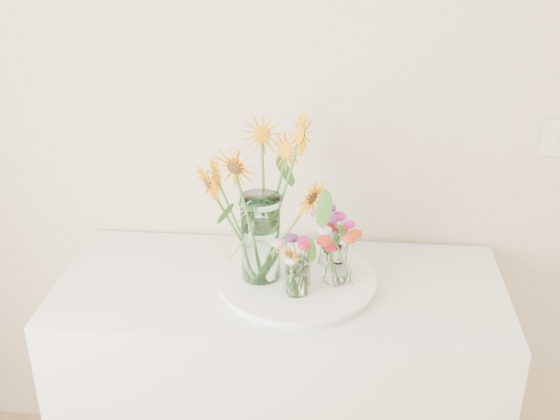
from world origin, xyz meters
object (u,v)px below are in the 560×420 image
object	(u,v)px
mason_jar	(261,238)
small_vase_c	(330,250)
tray	(297,282)
small_vase_b	(337,265)
small_vase_a	(297,277)
counter	(280,396)

from	to	relation	value
mason_jar	small_vase_c	world-z (taller)	mason_jar
tray	small_vase_b	xyz separation A→B (m)	(0.12, -0.01, 0.08)
small_vase_a	small_vase_b	bearing A→B (deg)	32.28
small_vase_b	mason_jar	bearing A→B (deg)	177.55
mason_jar	small_vase_c	size ratio (longest dim) A/B	2.74
tray	small_vase_c	size ratio (longest dim) A/B	4.65
tray	small_vase_b	world-z (taller)	small_vase_b
small_vase_a	small_vase_c	distance (m)	0.21
counter	mason_jar	xyz separation A→B (m)	(-0.06, -0.01, 0.61)
mason_jar	tray	bearing A→B (deg)	2.43
small_vase_c	counter	bearing A→B (deg)	-149.06
counter	small_vase_a	bearing A→B (deg)	-57.89
small_vase_a	small_vase_b	world-z (taller)	small_vase_b
counter	tray	distance (m)	0.47
tray	mason_jar	bearing A→B (deg)	-177.57
small_vase_b	small_vase_c	bearing A→B (deg)	102.59
mason_jar	small_vase_c	bearing A→B (deg)	25.65
counter	tray	world-z (taller)	tray
small_vase_a	small_vase_b	size ratio (longest dim) A/B	0.94
small_vase_b	small_vase_c	size ratio (longest dim) A/B	1.25
tray	small_vase_c	xyz separation A→B (m)	(0.10, 0.10, 0.06)
small_vase_b	small_vase_c	world-z (taller)	small_vase_b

